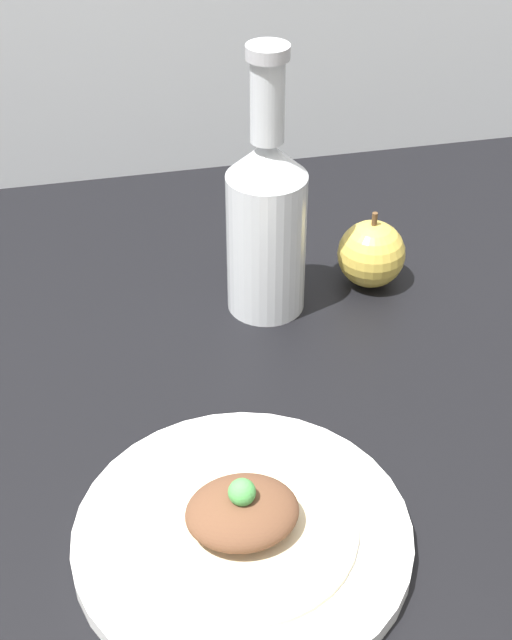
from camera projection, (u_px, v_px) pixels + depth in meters
ground_plane at (256, 466)px, 77.37cm from camera, size 180.00×110.00×4.00cm
plate at (243, 534)px, 67.75cm from camera, size 25.88×25.88×1.80cm
plated_food at (242, 517)px, 66.60cm from camera, size 17.57×17.57×5.17cm
cider_bottle at (266, 218)px, 86.86cm from camera, size 7.94×7.94×27.58cm
apple at (371, 254)px, 94.18cm from camera, size 7.21×7.21×8.59cm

